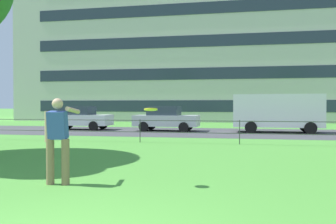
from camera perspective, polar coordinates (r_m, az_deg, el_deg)
name	(u,v)px	position (r m, az deg, el deg)	size (l,w,h in m)	color
street_strip	(202,132)	(21.19, 5.57, -3.24)	(80.00, 7.59, 0.01)	#424247
park_fence	(188,127)	(14.91, 3.31, -2.48)	(37.99, 0.04, 1.00)	#333833
person_thrower	(58,138)	(7.49, -17.29, -3.99)	(0.51, 0.80, 1.74)	#846B4C
frisbee	(151,109)	(7.06, -2.79, 0.42)	(0.34, 0.34, 0.07)	yellow
car_white_far_right	(80,118)	(23.99, -13.98, -0.91)	(4.01, 1.83, 1.54)	silver
car_silver_far_left	(166,118)	(22.11, -0.33, -1.05)	(4.06, 1.92, 1.54)	#B7BABF
panel_van_right	(277,111)	(21.75, 17.20, 0.17)	(5.07, 2.25, 2.24)	white
apartment_building_background	(206,50)	(41.01, 6.15, 9.84)	(39.27, 14.45, 15.69)	beige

